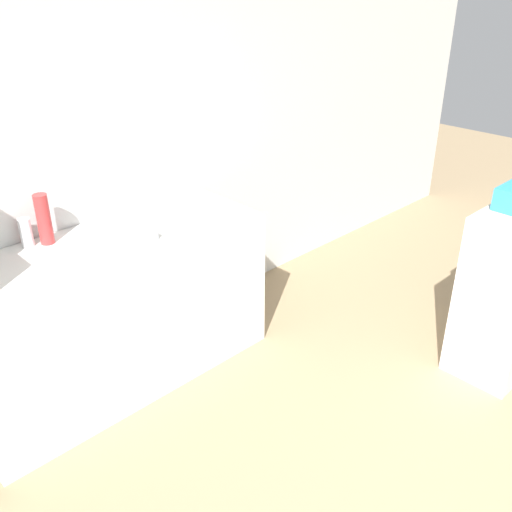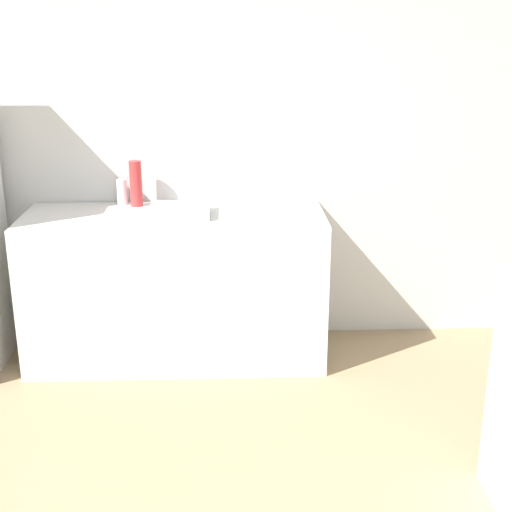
{
  "view_description": "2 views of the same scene",
  "coord_description": "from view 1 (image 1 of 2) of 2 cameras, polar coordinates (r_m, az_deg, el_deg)",
  "views": [
    {
      "loc": [
        -1.58,
        -0.04,
        2.31
      ],
      "look_at": [
        0.28,
        1.89,
        0.94
      ],
      "focal_mm": 40.0,
      "sensor_mm": 36.0,
      "label": 1
    },
    {
      "loc": [
        0.14,
        -1.57,
        2.04
      ],
      "look_at": [
        0.28,
        1.74,
        0.95
      ],
      "focal_mm": 50.0,
      "sensor_mm": 36.0,
      "label": 2
    }
  ],
  "objects": [
    {
      "name": "wall_back",
      "position": [
        3.54,
        -15.73,
        9.5
      ],
      "size": [
        8.0,
        0.06,
        2.6
      ],
      "primitive_type": "cube",
      "color": "silver",
      "rests_on": "ground_plane"
    },
    {
      "name": "bottle_tall",
      "position": [
        3.32,
        -20.46,
        3.46
      ],
      "size": [
        0.08,
        0.08,
        0.29
      ],
      "primitive_type": "cylinder",
      "color": "red",
      "rests_on": "counter"
    },
    {
      "name": "counter",
      "position": [
        3.51,
        -13.71,
        -5.53
      ],
      "size": [
        1.82,
        0.66,
        0.93
      ],
      "primitive_type": "cube",
      "color": "silver",
      "rests_on": "ground_plane"
    },
    {
      "name": "sink_basin",
      "position": [
        3.27,
        -13.82,
        1.93
      ],
      "size": [
        0.36,
        0.3,
        0.06
      ],
      "primitive_type": "cube",
      "color": "#9EA3A8",
      "rests_on": "counter"
    },
    {
      "name": "bottle_short",
      "position": [
        3.34,
        -22.02,
        2.18
      ],
      "size": [
        0.07,
        0.07,
        0.16
      ],
      "primitive_type": "cylinder",
      "color": "silver",
      "rests_on": "counter"
    }
  ]
}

